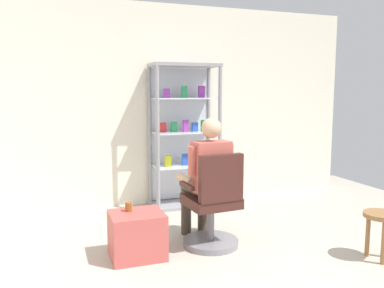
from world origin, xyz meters
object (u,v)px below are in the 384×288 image
(display_cabinet_main, at_px, (183,135))
(storage_crate, at_px, (137,235))
(tea_glass, at_px, (129,207))
(wooden_stool, at_px, (381,223))
(office_chair, at_px, (213,209))
(seated_shopkeeper, at_px, (206,174))

(display_cabinet_main, relative_size, storage_crate, 3.87)
(tea_glass, relative_size, wooden_stool, 0.20)
(office_chair, relative_size, storage_crate, 1.95)
(display_cabinet_main, distance_m, storage_crate, 1.97)
(display_cabinet_main, xyz_separation_m, storage_crate, (-0.97, -1.54, -0.75))
(display_cabinet_main, height_order, tea_glass, display_cabinet_main)
(storage_crate, bearing_deg, wooden_stool, -21.14)
(office_chair, height_order, tea_glass, office_chair)
(display_cabinet_main, bearing_deg, wooden_stool, -64.44)
(tea_glass, bearing_deg, display_cabinet_main, 54.78)
(display_cabinet_main, relative_size, wooden_stool, 4.29)
(wooden_stool, bearing_deg, display_cabinet_main, 115.56)
(office_chair, distance_m, seated_shopkeeper, 0.36)
(seated_shopkeeper, xyz_separation_m, tea_glass, (-0.81, -0.06, -0.24))
(office_chair, xyz_separation_m, storage_crate, (-0.76, 0.02, -0.18))
(tea_glass, height_order, wooden_stool, tea_glass)
(office_chair, relative_size, tea_glass, 10.98)
(storage_crate, relative_size, wooden_stool, 1.11)
(seated_shopkeeper, height_order, tea_glass, seated_shopkeeper)
(display_cabinet_main, bearing_deg, tea_glass, -125.22)
(storage_crate, bearing_deg, office_chair, -1.65)
(seated_shopkeeper, bearing_deg, tea_glass, -175.45)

